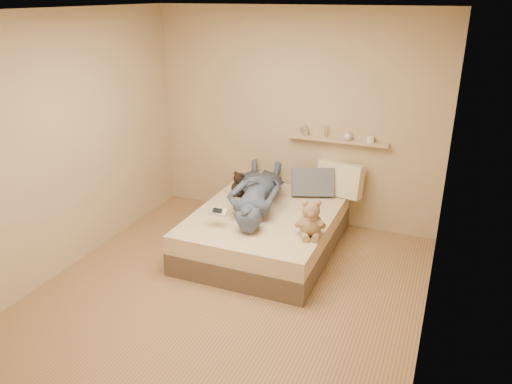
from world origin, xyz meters
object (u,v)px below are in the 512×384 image
at_px(game_console, 218,211).
at_px(pillow_grey, 313,182).
at_px(pillow_cream, 340,179).
at_px(dark_plush, 239,186).
at_px(bed, 265,231).
at_px(person, 257,190).
at_px(wall_shelf, 337,140).
at_px(teddy_bear, 311,221).

xyz_separation_m(game_console, pillow_grey, (0.67, 1.21, -0.00)).
bearing_deg(pillow_cream, dark_plush, -155.26).
xyz_separation_m(bed, pillow_grey, (0.34, 0.69, 0.40)).
bearing_deg(person, game_console, 61.59).
bearing_deg(pillow_grey, dark_plush, -155.48).
xyz_separation_m(bed, pillow_cream, (0.63, 0.83, 0.43)).
bearing_deg(wall_shelf, pillow_grey, -134.40).
bearing_deg(pillow_grey, pillow_cream, 25.31).
height_order(pillow_grey, wall_shelf, wall_shelf).
bearing_deg(wall_shelf, game_console, -121.66).
relative_size(game_console, pillow_grey, 0.40).
bearing_deg(person, wall_shelf, -146.86).
xyz_separation_m(pillow_cream, wall_shelf, (-0.08, 0.08, 0.45)).
bearing_deg(teddy_bear, person, 147.87).
bearing_deg(bed, game_console, -122.49).
bearing_deg(pillow_cream, bed, -127.26).
relative_size(teddy_bear, person, 0.25).
height_order(bed, teddy_bear, teddy_bear).
bearing_deg(teddy_bear, game_console, -170.44).
xyz_separation_m(teddy_bear, dark_plush, (-1.08, 0.68, -0.03)).
height_order(teddy_bear, pillow_cream, pillow_cream).
xyz_separation_m(dark_plush, pillow_grey, (0.80, 0.36, 0.04)).
distance_m(pillow_grey, person, 0.75).
xyz_separation_m(teddy_bear, pillow_cream, (0.01, 1.19, 0.04)).
height_order(pillow_cream, wall_shelf, wall_shelf).
relative_size(game_console, person, 0.12).
distance_m(bed, wall_shelf, 1.38).
height_order(teddy_bear, person, teddy_bear).
height_order(game_console, teddy_bear, teddy_bear).
relative_size(bed, person, 1.19).
bearing_deg(bed, pillow_cream, 52.74).
bearing_deg(pillow_grey, game_console, -118.85).
height_order(dark_plush, wall_shelf, wall_shelf).
distance_m(teddy_bear, pillow_grey, 1.09).
height_order(game_console, pillow_grey, pillow_grey).
xyz_separation_m(game_console, dark_plush, (-0.13, 0.84, -0.04)).
distance_m(game_console, teddy_bear, 0.96).
bearing_deg(teddy_bear, dark_plush, 147.74).
bearing_deg(dark_plush, pillow_grey, 24.52).
distance_m(game_console, person, 0.67).
relative_size(person, wall_shelf, 1.34).
bearing_deg(teddy_bear, bed, 150.04).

